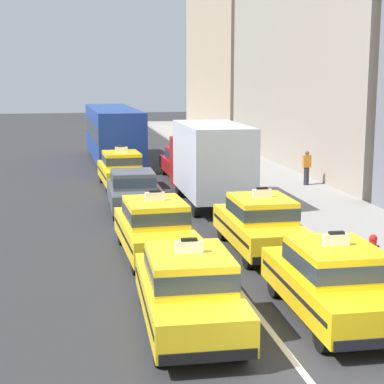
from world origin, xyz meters
TOP-DOWN VIEW (x-y plane):
  - ground_plane at (0.00, 0.00)m, footprint 160.00×160.00m
  - lane_stripe_left_right at (0.00, 20.00)m, footprint 0.14×80.00m
  - sidewalk_curb at (5.60, 15.00)m, footprint 4.00×90.00m
  - taxi_left_nearest at (-1.64, 2.59)m, footprint 1.91×4.60m
  - taxi_left_second at (-1.64, 8.02)m, footprint 2.00×4.63m
  - sedan_left_third at (-1.68, 14.23)m, footprint 1.79×4.31m
  - taxi_left_fourth at (-1.70, 19.67)m, footprint 2.02×4.64m
  - bus_left_fifth at (-1.54, 28.53)m, footprint 2.90×11.28m
  - taxi_right_nearest at (1.45, 2.59)m, footprint 1.88×4.59m
  - taxi_right_second at (1.46, 7.94)m, footprint 1.82×4.56m
  - box_truck_right_third at (1.47, 15.29)m, footprint 2.32×6.97m
  - sedan_right_fourth at (1.52, 21.64)m, footprint 1.82×4.33m
  - pedestrian_mid_block at (6.65, 17.99)m, footprint 0.36×0.24m
  - fire_hydrant at (4.08, 6.06)m, footprint 0.36×0.22m

SIDE VIEW (x-z plane):
  - ground_plane at x=0.00m, z-range 0.00..0.00m
  - lane_stripe_left_right at x=0.00m, z-range 0.00..0.01m
  - sidewalk_curb at x=5.60m, z-range 0.00..0.15m
  - fire_hydrant at x=4.08m, z-range 0.18..0.91m
  - sedan_left_third at x=-1.68m, z-range 0.06..1.64m
  - sedan_right_fourth at x=1.52m, z-range 0.06..1.64m
  - taxi_left_nearest at x=-1.64m, z-range -0.10..1.86m
  - taxi_left_second at x=-1.64m, z-range -0.10..1.86m
  - taxi_left_fourth at x=-1.70m, z-range -0.10..1.86m
  - taxi_right_nearest at x=1.45m, z-range -0.10..1.86m
  - taxi_right_second at x=1.46m, z-range -0.10..1.86m
  - pedestrian_mid_block at x=6.65m, z-range 0.16..1.74m
  - box_truck_right_third at x=1.47m, z-range 0.14..3.41m
  - bus_left_fifth at x=-1.54m, z-range 0.21..3.43m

